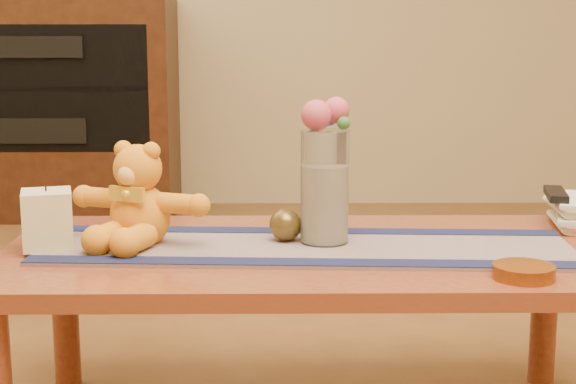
{
  "coord_description": "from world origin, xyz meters",
  "views": [
    {
      "loc": [
        -0.07,
        -1.93,
        0.94
      ],
      "look_at": [
        -0.05,
        0.0,
        0.58
      ],
      "focal_mm": 54.33,
      "sensor_mm": 36.0,
      "label": 1
    }
  ],
  "objects_px": {
    "teddy_bear": "(140,195)",
    "pillar_candle": "(47,219)",
    "tv_remote": "(556,194)",
    "bronze_ball": "(286,225)",
    "book_bottom": "(554,222)",
    "amber_dish": "(524,272)",
    "glass_vase": "(325,187)"
  },
  "relations": [
    {
      "from": "glass_vase",
      "to": "tv_remote",
      "type": "distance_m",
      "value": 0.62
    },
    {
      "from": "teddy_bear",
      "to": "pillar_candle",
      "type": "distance_m",
      "value": 0.21
    },
    {
      "from": "amber_dish",
      "to": "bronze_ball",
      "type": "bearing_deg",
      "value": 148.58
    },
    {
      "from": "pillar_candle",
      "to": "bronze_ball",
      "type": "bearing_deg",
      "value": 6.09
    },
    {
      "from": "bronze_ball",
      "to": "tv_remote",
      "type": "bearing_deg",
      "value": 13.85
    },
    {
      "from": "glass_vase",
      "to": "bronze_ball",
      "type": "height_order",
      "value": "glass_vase"
    },
    {
      "from": "book_bottom",
      "to": "amber_dish",
      "type": "distance_m",
      "value": 0.51
    },
    {
      "from": "bronze_ball",
      "to": "tv_remote",
      "type": "xyz_separation_m",
      "value": [
        0.68,
        0.17,
        0.04
      ]
    },
    {
      "from": "book_bottom",
      "to": "glass_vase",
      "type": "bearing_deg",
      "value": -154.08
    },
    {
      "from": "pillar_candle",
      "to": "bronze_ball",
      "type": "distance_m",
      "value": 0.54
    },
    {
      "from": "teddy_bear",
      "to": "tv_remote",
      "type": "xyz_separation_m",
      "value": [
        1.01,
        0.17,
        -0.03
      ]
    },
    {
      "from": "glass_vase",
      "to": "pillar_candle",
      "type": "bearing_deg",
      "value": -176.13
    },
    {
      "from": "glass_vase",
      "to": "amber_dish",
      "type": "distance_m",
      "value": 0.49
    },
    {
      "from": "pillar_candle",
      "to": "book_bottom",
      "type": "xyz_separation_m",
      "value": [
        1.22,
        0.23,
        -0.06
      ]
    },
    {
      "from": "pillar_candle",
      "to": "bronze_ball",
      "type": "height_order",
      "value": "pillar_candle"
    },
    {
      "from": "glass_vase",
      "to": "bronze_ball",
      "type": "relative_size",
      "value": 3.42
    },
    {
      "from": "teddy_bear",
      "to": "glass_vase",
      "type": "distance_m",
      "value": 0.42
    },
    {
      "from": "teddy_bear",
      "to": "tv_remote",
      "type": "distance_m",
      "value": 1.03
    },
    {
      "from": "pillar_candle",
      "to": "tv_remote",
      "type": "xyz_separation_m",
      "value": [
        1.21,
        0.22,
        0.01
      ]
    },
    {
      "from": "tv_remote",
      "to": "glass_vase",
      "type": "bearing_deg",
      "value": -151.9
    },
    {
      "from": "book_bottom",
      "to": "amber_dish",
      "type": "relative_size",
      "value": 1.79
    },
    {
      "from": "glass_vase",
      "to": "book_bottom",
      "type": "distance_m",
      "value": 0.64
    },
    {
      "from": "bronze_ball",
      "to": "amber_dish",
      "type": "distance_m",
      "value": 0.56
    },
    {
      "from": "book_bottom",
      "to": "tv_remote",
      "type": "relative_size",
      "value": 1.39
    },
    {
      "from": "teddy_bear",
      "to": "pillar_candle",
      "type": "xyz_separation_m",
      "value": [
        -0.2,
        -0.05,
        -0.05
      ]
    },
    {
      "from": "pillar_candle",
      "to": "amber_dish",
      "type": "xyz_separation_m",
      "value": [
        1.01,
        -0.23,
        -0.06
      ]
    },
    {
      "from": "book_bottom",
      "to": "amber_dish",
      "type": "bearing_deg",
      "value": -105.94
    },
    {
      "from": "amber_dish",
      "to": "tv_remote",
      "type": "bearing_deg",
      "value": 65.87
    },
    {
      "from": "bronze_ball",
      "to": "teddy_bear",
      "type": "bearing_deg",
      "value": -178.94
    },
    {
      "from": "teddy_bear",
      "to": "pillar_candle",
      "type": "bearing_deg",
      "value": -144.16
    },
    {
      "from": "teddy_bear",
      "to": "amber_dish",
      "type": "xyz_separation_m",
      "value": [
        0.81,
        -0.28,
        -0.1
      ]
    },
    {
      "from": "tv_remote",
      "to": "teddy_bear",
      "type": "bearing_deg",
      "value": -159.34
    }
  ]
}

